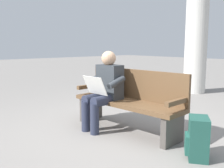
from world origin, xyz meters
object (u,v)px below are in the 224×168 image
at_px(person_seated, 104,88).
at_px(bench_near, 129,99).
at_px(backpack, 198,138).
at_px(support_pillar, 198,13).

bearing_deg(person_seated, bench_near, -141.89).
relative_size(bench_near, person_seated, 1.55).
distance_m(bench_near, backpack, 1.26).
relative_size(person_seated, backpack, 2.47).
distance_m(person_seated, support_pillar, 4.08).
bearing_deg(person_seated, backpack, -179.68).
height_order(person_seated, support_pillar, support_pillar).
xyz_separation_m(bench_near, person_seated, (0.28, 0.25, 0.17)).
height_order(backpack, support_pillar, support_pillar).
xyz_separation_m(backpack, support_pillar, (2.24, -3.64, 1.86)).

